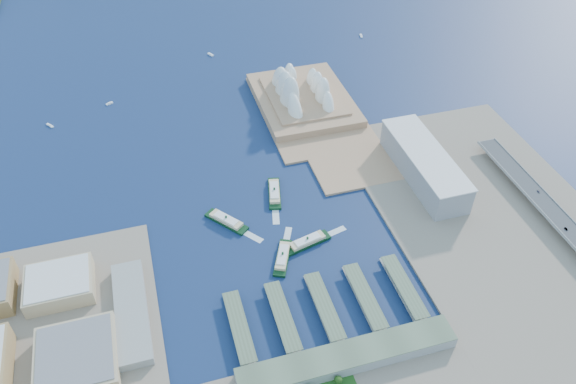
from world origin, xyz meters
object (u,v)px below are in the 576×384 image
object	(u,v)px
ferry_a	(226,219)
ferry_b	(274,191)
car_c	(539,192)
opera_house	(304,85)
toaster_building	(424,165)
ferry_c	(283,256)
car_b	(566,229)
ferry_d	(307,241)

from	to	relation	value
ferry_a	ferry_b	world-z (taller)	ferry_b
ferry_a	car_c	size ratio (longest dim) A/B	12.03
opera_house	toaster_building	xyz separation A→B (m)	(90.00, -200.00, -11.50)
ferry_a	opera_house	bearing A→B (deg)	14.62
opera_house	ferry_c	world-z (taller)	opera_house
ferry_a	car_c	world-z (taller)	car_c
ferry_a	ferry_c	xyz separation A→B (m)	(46.17, -70.05, -0.29)
car_b	opera_house	bearing A→B (deg)	119.47
car_c	car_b	bearing A→B (deg)	-97.50
opera_house	ferry_d	size ratio (longest dim) A/B	3.36
ferry_a	car_b	xyz separation A→B (m)	(348.51, -128.43, 10.44)
toaster_building	ferry_b	size ratio (longest dim) A/B	2.83
car_c	ferry_c	bearing A→B (deg)	-179.56
ferry_b	ferry_c	distance (m)	102.64
car_b	ferry_c	bearing A→B (deg)	169.07
ferry_c	toaster_building	bearing A→B (deg)	-133.84
car_c	toaster_building	bearing A→B (deg)	144.68
toaster_building	car_b	distance (m)	171.08
opera_house	ferry_d	xyz separation A→B (m)	(-79.55, -266.32, -26.94)
ferry_a	ferry_d	size ratio (longest dim) A/B	1.02
opera_house	toaster_building	size ratio (longest dim) A/B	1.16
opera_house	car_b	world-z (taller)	opera_house
opera_house	ferry_b	distance (m)	203.10
toaster_building	ferry_a	world-z (taller)	toaster_building
car_c	ferry_a	bearing A→B (deg)	169.25
ferry_c	ferry_d	bearing A→B (deg)	-132.72
ferry_d	car_c	world-z (taller)	car_c
ferry_b	car_c	bearing A→B (deg)	-5.78
ferry_d	car_c	size ratio (longest dim) A/B	11.83
ferry_b	car_c	distance (m)	308.14
car_b	ferry_a	bearing A→B (deg)	159.77
ferry_c	ferry_d	distance (m)	34.46
ferry_a	car_c	bearing A→B (deg)	-49.20
opera_house	car_b	bearing A→B (deg)	-60.53
toaster_building	ferry_d	xyz separation A→B (m)	(-169.55, -66.32, -15.44)
opera_house	ferry_a	distance (m)	263.53
ferry_a	ferry_b	xyz separation A→B (m)	(64.74, 30.90, 0.04)
opera_house	car_b	xyz separation A→B (m)	(191.00, -338.00, -16.41)
ferry_c	ferry_d	world-z (taller)	ferry_d
toaster_building	ferry_b	distance (m)	184.65
ferry_b	car_b	xyz separation A→B (m)	(283.77, -159.33, 10.40)
ferry_d	car_b	size ratio (longest dim) A/B	11.96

